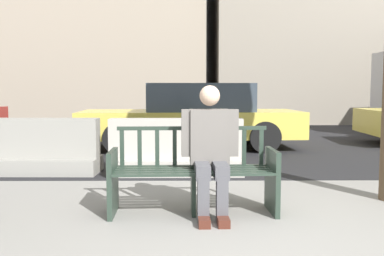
{
  "coord_description": "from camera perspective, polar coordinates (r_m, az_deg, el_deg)",
  "views": [
    {
      "loc": [
        -0.63,
        -3.2,
        1.27
      ],
      "look_at": [
        -0.59,
        2.62,
        0.75
      ],
      "focal_mm": 40.0,
      "sensor_mm": 36.0,
      "label": 1
    }
  ],
  "objects": [
    {
      "name": "car_sedan_far",
      "position": [
        9.31,
        0.12,
        1.55
      ],
      "size": [
        4.79,
        2.03,
        1.41
      ],
      "color": "#DBC64C",
      "rests_on": "ground"
    },
    {
      "name": "jersey_barrier_left",
      "position": [
        6.96,
        -20.43,
        -2.9
      ],
      "size": [
        2.01,
        0.71,
        0.84
      ],
      "color": "gray",
      "rests_on": "ground"
    },
    {
      "name": "street_asphalt",
      "position": [
        11.98,
        2.57,
        -0.98
      ],
      "size": [
        120.0,
        12.0,
        0.01
      ],
      "primitive_type": "cube",
      "color": "black",
      "rests_on": "ground"
    },
    {
      "name": "ground_plane",
      "position": [
        3.5,
        10.43,
        -16.22
      ],
      "size": [
        200.0,
        200.0,
        0.0
      ],
      "primitive_type": "plane",
      "color": "gray"
    },
    {
      "name": "street_bench",
      "position": [
        4.43,
        0.14,
        -6.25
      ],
      "size": [
        1.71,
        0.59,
        0.88
      ],
      "color": "#28382D",
      "rests_on": "ground"
    },
    {
      "name": "seated_person",
      "position": [
        4.34,
        2.45,
        -2.57
      ],
      "size": [
        0.58,
        0.73,
        1.31
      ],
      "color": "#66605B",
      "rests_on": "ground"
    },
    {
      "name": "jersey_barrier_centre",
      "position": [
        6.48,
        -2.12,
        -3.15
      ],
      "size": [
        2.0,
        0.69,
        0.84
      ],
      "color": "#ADA89E",
      "rests_on": "ground"
    }
  ]
}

